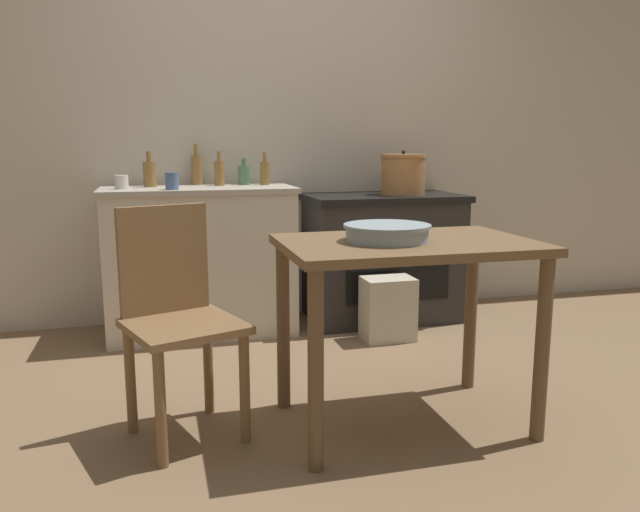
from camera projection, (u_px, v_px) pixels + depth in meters
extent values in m
plane|color=#896B4C|center=(351.00, 404.00, 2.74)|extent=(14.00, 14.00, 0.00)
cube|color=beige|center=(278.00, 121.00, 4.02)|extent=(8.00, 0.07, 2.55)
cube|color=beige|center=(201.00, 263.00, 3.74)|extent=(1.09, 0.55, 0.85)
cube|color=#B6AD9C|center=(198.00, 189.00, 3.67)|extent=(1.12, 0.58, 0.03)
cube|color=#2D2B28|center=(382.00, 260.00, 4.04)|extent=(0.94, 0.55, 0.77)
cube|color=black|center=(383.00, 198.00, 3.97)|extent=(0.98, 0.59, 0.04)
cube|color=black|center=(398.00, 276.00, 3.78)|extent=(0.66, 0.01, 0.32)
cube|color=brown|center=(407.00, 245.00, 2.44)|extent=(0.98, 0.65, 0.03)
cylinder|color=brown|center=(316.00, 372.00, 2.13)|extent=(0.06, 0.06, 0.72)
cylinder|color=brown|center=(542.00, 350.00, 2.35)|extent=(0.06, 0.06, 0.72)
cylinder|color=brown|center=(283.00, 327.00, 2.66)|extent=(0.06, 0.06, 0.72)
cylinder|color=brown|center=(471.00, 312.00, 2.88)|extent=(0.06, 0.06, 0.72)
cube|color=olive|center=(184.00, 326.00, 2.36)|extent=(0.51, 0.51, 0.03)
cube|color=olive|center=(164.00, 259.00, 2.47)|extent=(0.35, 0.15, 0.43)
cylinder|color=olive|center=(161.00, 409.00, 2.18)|extent=(0.04, 0.04, 0.43)
cylinder|color=olive|center=(245.00, 388.00, 2.36)|extent=(0.04, 0.04, 0.43)
cylinder|color=olive|center=(130.00, 380.00, 2.44)|extent=(0.04, 0.04, 0.43)
cylinder|color=olive|center=(208.00, 363.00, 2.63)|extent=(0.04, 0.04, 0.43)
cube|color=beige|center=(388.00, 309.00, 3.62)|extent=(0.29, 0.21, 0.37)
cylinder|color=#B77A47|center=(403.00, 176.00, 3.93)|extent=(0.28, 0.28, 0.23)
cylinder|color=#B77A47|center=(403.00, 156.00, 3.91)|extent=(0.29, 0.29, 0.02)
sphere|color=black|center=(404.00, 152.00, 3.91)|extent=(0.02, 0.02, 0.02)
cylinder|color=#93A8B2|center=(387.00, 233.00, 2.40)|extent=(0.32, 0.32, 0.07)
cylinder|color=#8597A0|center=(387.00, 226.00, 2.40)|extent=(0.34, 0.34, 0.01)
cylinder|color=olive|center=(150.00, 174.00, 3.65)|extent=(0.08, 0.08, 0.15)
cylinder|color=olive|center=(149.00, 156.00, 3.63)|extent=(0.03, 0.03, 0.06)
cylinder|color=olive|center=(197.00, 170.00, 3.83)|extent=(0.07, 0.07, 0.18)
cylinder|color=olive|center=(196.00, 150.00, 3.81)|extent=(0.03, 0.03, 0.07)
cylinder|color=#517F5B|center=(244.00, 175.00, 3.85)|extent=(0.08, 0.08, 0.12)
cylinder|color=#517F5B|center=(244.00, 162.00, 3.83)|extent=(0.03, 0.03, 0.05)
cylinder|color=olive|center=(219.00, 173.00, 3.76)|extent=(0.06, 0.06, 0.15)
cylinder|color=olive|center=(219.00, 156.00, 3.74)|extent=(0.02, 0.02, 0.06)
cylinder|color=olive|center=(265.00, 173.00, 3.83)|extent=(0.06, 0.06, 0.14)
cylinder|color=olive|center=(265.00, 157.00, 3.81)|extent=(0.02, 0.02, 0.06)
cylinder|color=#4C6B99|center=(172.00, 181.00, 3.43)|extent=(0.07, 0.07, 0.10)
cylinder|color=silver|center=(122.00, 182.00, 3.50)|extent=(0.07, 0.07, 0.08)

